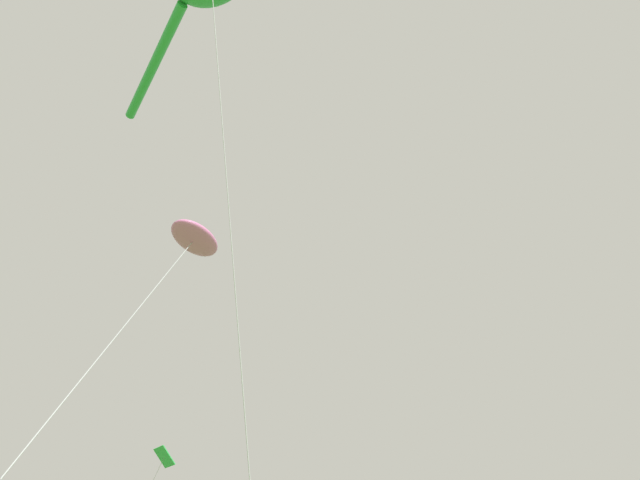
{
  "coord_description": "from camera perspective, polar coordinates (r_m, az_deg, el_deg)",
  "views": [
    {
      "loc": [
        -8.15,
        3.82,
        1.93
      ],
      "look_at": [
        2.16,
        7.92,
        9.69
      ],
      "focal_mm": 26.73,
      "sensor_mm": 36.0,
      "label": 1
    }
  ],
  "objects": [
    {
      "name": "small_kite_streamer_purple",
      "position": [
        9.15,
        -14.81,
        0.05
      ],
      "size": [
        4.59,
        0.98,
        7.2
      ],
      "rotation": [
        0.0,
        0.0,
        0.06
      ],
      "color": "pink",
      "rests_on": "ground"
    },
    {
      "name": "small_kite_tiny_distant",
      "position": [
        26.52,
        -18.3,
        -23.7
      ],
      "size": [
        1.89,
        4.38,
        6.95
      ],
      "rotation": [
        0.0,
        0.0,
        -0.52
      ],
      "color": "green",
      "rests_on": "ground"
    }
  ]
}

